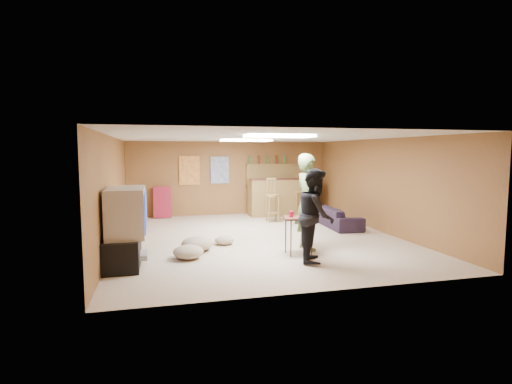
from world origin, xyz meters
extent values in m
plane|color=#BDA890|center=(0.00, 0.00, 0.00)|extent=(7.00, 7.00, 0.00)
cube|color=silver|center=(0.00, 0.00, 2.20)|extent=(6.00, 7.00, 0.02)
cube|color=brown|center=(0.00, 3.50, 1.10)|extent=(6.00, 0.02, 2.20)
cube|color=brown|center=(0.00, -3.50, 1.10)|extent=(6.00, 0.02, 2.20)
cube|color=brown|center=(-3.00, 0.00, 1.10)|extent=(0.02, 7.00, 2.20)
cube|color=brown|center=(3.00, 0.00, 1.10)|extent=(0.02, 7.00, 2.20)
cube|color=black|center=(-2.72, -1.50, 0.25)|extent=(0.55, 1.30, 0.50)
cube|color=#B2B2B7|center=(-2.50, -1.50, 0.15)|extent=(0.35, 0.50, 0.08)
cube|color=#B2B2B7|center=(-2.65, -1.50, 0.90)|extent=(0.60, 1.10, 0.80)
cube|color=navy|center=(-2.34, -1.50, 0.90)|extent=(0.02, 0.95, 0.65)
cube|color=brown|center=(1.50, 2.95, 0.55)|extent=(2.00, 0.60, 1.10)
cube|color=#3E1C14|center=(1.50, 2.70, 1.10)|extent=(2.10, 0.12, 0.05)
cube|color=brown|center=(1.50, 3.40, 1.50)|extent=(2.00, 0.18, 0.05)
cube|color=brown|center=(1.50, 3.42, 1.20)|extent=(2.00, 0.14, 0.60)
cube|color=#BF3F26|center=(-1.20, 3.46, 1.35)|extent=(0.60, 0.03, 0.85)
cube|color=#334C99|center=(-0.30, 3.46, 1.35)|extent=(0.55, 0.03, 0.80)
cube|color=maroon|center=(-2.00, 3.30, 0.45)|extent=(0.50, 0.26, 0.91)
cube|color=white|center=(0.00, -1.50, 2.17)|extent=(1.20, 0.60, 0.04)
cube|color=white|center=(0.00, 1.20, 2.17)|extent=(1.20, 0.60, 0.04)
imported|color=#526339|center=(0.67, -1.21, 0.93)|extent=(0.49, 0.71, 1.86)
imported|color=black|center=(0.49, -2.05, 0.80)|extent=(0.86, 0.95, 1.61)
imported|color=black|center=(2.30, 0.78, 0.25)|extent=(0.77, 1.73, 0.49)
cube|color=#3E1C14|center=(0.37, -1.55, 0.35)|extent=(0.60, 0.51, 0.70)
cylinder|color=red|center=(0.24, -1.50, 0.75)|extent=(0.09, 0.09, 0.11)
cylinder|color=red|center=(0.46, -1.65, 0.76)|extent=(0.10, 0.10, 0.12)
cylinder|color=navy|center=(0.51, -1.47, 0.75)|extent=(0.09, 0.09, 0.10)
ellipsoid|color=gray|center=(-1.42, -0.82, 0.14)|extent=(0.63, 0.63, 0.27)
ellipsoid|color=gray|center=(-0.83, -0.43, 0.09)|extent=(0.45, 0.45, 0.18)
ellipsoid|color=gray|center=(-1.63, -1.36, 0.12)|extent=(0.71, 0.71, 0.24)
camera|label=1|loc=(-2.15, -8.37, 1.88)|focal=28.00mm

